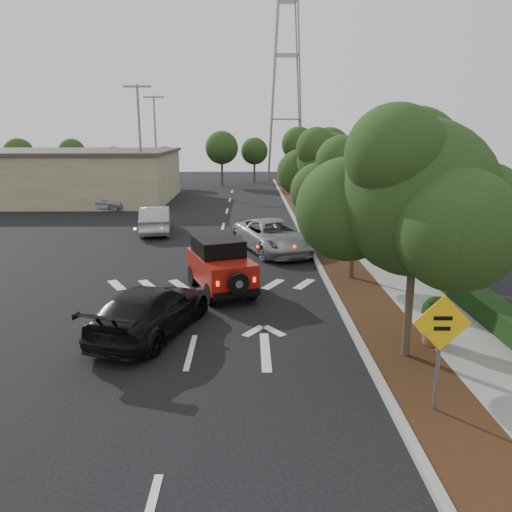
{
  "coord_description": "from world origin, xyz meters",
  "views": [
    {
      "loc": [
        1.55,
        -12.31,
        5.76
      ],
      "look_at": [
        1.8,
        3.0,
        1.89
      ],
      "focal_mm": 35.0,
      "sensor_mm": 36.0,
      "label": 1
    }
  ],
  "objects_px": {
    "red_jeep": "(219,264)",
    "speed_hump_sign": "(441,337)",
    "black_suv_oncoming": "(151,310)",
    "silver_suv_ahead": "(273,236)"
  },
  "relations": [
    {
      "from": "red_jeep",
      "to": "black_suv_oncoming",
      "type": "bearing_deg",
      "value": -134.08
    },
    {
      "from": "red_jeep",
      "to": "black_suv_oncoming",
      "type": "distance_m",
      "value": 4.36
    },
    {
      "from": "black_suv_oncoming",
      "to": "red_jeep",
      "type": "bearing_deg",
      "value": -95.8
    },
    {
      "from": "silver_suv_ahead",
      "to": "speed_hump_sign",
      "type": "relative_size",
      "value": 2.22
    },
    {
      "from": "red_jeep",
      "to": "black_suv_oncoming",
      "type": "xyz_separation_m",
      "value": [
        -1.76,
        -3.98,
        -0.29
      ]
    },
    {
      "from": "speed_hump_sign",
      "to": "red_jeep",
      "type": "bearing_deg",
      "value": 121.85
    },
    {
      "from": "red_jeep",
      "to": "speed_hump_sign",
      "type": "distance_m",
      "value": 9.75
    },
    {
      "from": "silver_suv_ahead",
      "to": "black_suv_oncoming",
      "type": "distance_m",
      "value": 10.84
    },
    {
      "from": "red_jeep",
      "to": "silver_suv_ahead",
      "type": "height_order",
      "value": "red_jeep"
    },
    {
      "from": "red_jeep",
      "to": "black_suv_oncoming",
      "type": "relative_size",
      "value": 0.83
    }
  ]
}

